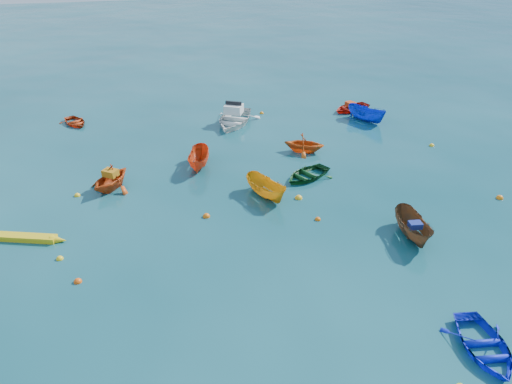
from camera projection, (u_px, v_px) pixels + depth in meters
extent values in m
plane|color=#093B47|center=(282.00, 254.00, 21.49)|extent=(160.00, 160.00, 0.00)
imported|color=brown|center=(411.00, 237.00, 22.69)|extent=(1.47, 3.15, 1.18)
imported|color=#1123D5|center=(483.00, 350.00, 16.71)|extent=(2.63, 3.37, 0.64)
imported|color=#CA4513|center=(112.00, 188.00, 26.78)|extent=(3.49, 3.57, 1.43)
imported|color=orange|center=(266.00, 197.00, 25.94)|extent=(2.18, 3.19, 1.16)
imported|color=#10451C|center=(307.00, 178.00, 27.86)|extent=(3.60, 3.27, 0.61)
imported|color=red|center=(200.00, 167.00, 29.05)|extent=(1.86, 3.17, 1.15)
imported|color=red|center=(351.00, 110.00, 37.64)|extent=(3.63, 3.12, 0.63)
imported|color=#0F33C1|center=(366.00, 121.00, 35.71)|extent=(2.59, 3.23, 1.19)
imported|color=#BC350F|center=(76.00, 124.00, 35.13)|extent=(2.69, 3.00, 0.51)
imported|color=#CF5313|center=(304.00, 152.00, 30.98)|extent=(3.14, 2.98, 1.29)
imported|color=white|center=(234.00, 123.00, 35.26)|extent=(4.84, 5.39, 1.52)
cube|color=navy|center=(415.00, 225.00, 22.21)|extent=(0.61, 0.49, 0.27)
cube|color=#BC7313|center=(110.00, 173.00, 26.39)|extent=(0.93, 0.89, 0.36)
cube|color=#C53B14|center=(351.00, 104.00, 37.35)|extent=(0.78, 0.89, 0.36)
sphere|color=#E94F0C|center=(78.00, 282.00, 19.86)|extent=(0.33, 0.33, 0.33)
sphere|color=orange|center=(500.00, 198.00, 25.79)|extent=(0.36, 0.36, 0.36)
sphere|color=yellow|center=(60.00, 259.00, 21.19)|extent=(0.30, 0.30, 0.30)
sphere|color=#DE610C|center=(206.00, 217.00, 24.21)|extent=(0.36, 0.36, 0.36)
sphere|color=yellow|center=(299.00, 198.00, 25.79)|extent=(0.38, 0.38, 0.38)
sphere|color=#D65C0B|center=(318.00, 220.00, 23.96)|extent=(0.29, 0.29, 0.29)
sphere|color=yellow|center=(77.00, 196.00, 26.04)|extent=(0.31, 0.31, 0.31)
sphere|color=orange|center=(262.00, 114.00, 37.04)|extent=(0.31, 0.31, 0.31)
sphere|color=yellow|center=(432.00, 146.00, 31.77)|extent=(0.32, 0.32, 0.32)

